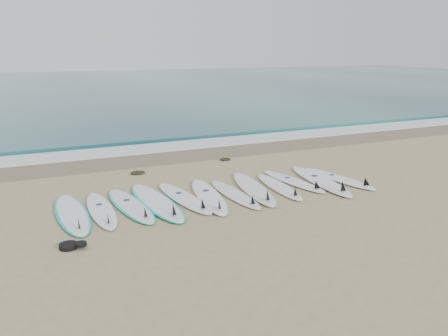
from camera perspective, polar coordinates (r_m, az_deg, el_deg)
name	(u,v)px	position (r m, az deg, el deg)	size (l,w,h in m)	color
ground	(221,195)	(10.32, -0.38, -3.61)	(120.00, 120.00, 0.00)	tan
ocean	(76,87)	(41.77, -18.72, 10.03)	(120.00, 55.00, 0.03)	#206065
wet_sand_band	(170,157)	(14.03, -7.06, 1.44)	(120.00, 1.80, 0.01)	#73664C
foam_band	(158,148)	(15.34, -8.60, 2.65)	(120.00, 1.40, 0.04)	silver
wave_crest	(147,139)	(16.75, -9.98, 3.77)	(120.00, 1.00, 0.10)	#206065
surfboard_0	(72,214)	(9.61, -19.23, -5.67)	(0.77, 2.68, 0.34)	white
surfboard_1	(101,210)	(9.62, -15.71, -5.33)	(0.53, 2.42, 0.31)	white
surfboard_2	(131,205)	(9.77, -12.07, -4.80)	(0.91, 2.59, 0.32)	white
surfboard_3	(157,202)	(9.86, -8.77, -4.39)	(0.93, 2.94, 0.37)	white
surfboard_4	(185,198)	(10.02, -5.15, -3.93)	(0.85, 2.59, 0.32)	white
surfboard_5	(209,196)	(10.09, -1.95, -3.71)	(0.94, 2.74, 0.34)	white
surfboard_6	(236,194)	(10.24, 1.53, -3.48)	(0.59, 2.34, 0.30)	white
surfboard_7	(254,189)	(10.65, 3.95, -2.69)	(1.01, 2.84, 0.36)	white
surfboard_8	(280,187)	(10.88, 7.31, -2.45)	(0.65, 2.33, 0.29)	white
surfboard_9	(295,181)	(11.36, 9.21, -1.74)	(0.83, 2.37, 0.30)	white
surfboard_10	(322,181)	(11.51, 12.62, -1.64)	(0.89, 2.92, 0.37)	white
surfboard_11	(340,179)	(11.86, 14.96, -1.34)	(0.88, 2.47, 0.31)	white
seaweed_near	(138,172)	(12.29, -11.18, -0.58)	(0.40, 0.31, 0.08)	black
seaweed_far	(225,159)	(13.53, 0.16, 1.17)	(0.35, 0.27, 0.07)	black
leash_coil	(71,246)	(8.15, -19.33, -9.54)	(0.46, 0.36, 0.11)	black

